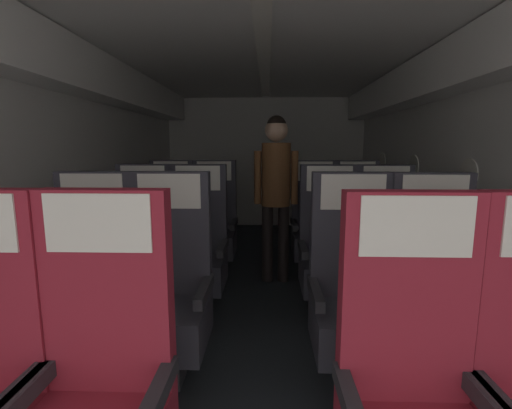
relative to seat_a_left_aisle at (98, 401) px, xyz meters
name	(u,v)px	position (x,y,z in m)	size (l,w,h in m)	color
ground	(263,308)	(0.53, 1.83, -0.51)	(3.53, 6.92, 0.02)	#23282D
fuselage_shell	(264,120)	(0.53, 2.10, 1.07)	(3.41, 6.57, 2.21)	silver
seat_a_left_aisle	(98,401)	(0.00, 0.00, 0.00)	(0.48, 0.47, 1.21)	#38383D
seat_b_left_window	(92,295)	(-0.45, 0.87, 0.00)	(0.48, 0.47, 1.21)	#38383D
seat_b_left_aisle	(169,296)	(0.00, 0.87, 0.00)	(0.48, 0.47, 1.21)	#38383D
seat_b_right_aisle	(434,301)	(1.49, 0.85, 0.00)	(0.48, 0.47, 1.21)	#38383D
seat_b_right_window	(352,298)	(1.05, 0.87, 0.00)	(0.48, 0.47, 1.21)	#38383D
seat_c_left_window	(143,251)	(-0.45, 1.75, 0.00)	(0.48, 0.47, 1.21)	#38383D
seat_c_left_aisle	(198,252)	(0.00, 1.74, 0.00)	(0.48, 0.47, 1.21)	#38383D
seat_c_right_aisle	(385,254)	(1.51, 1.74, 0.00)	(0.48, 0.47, 1.21)	#38383D
seat_c_right_window	(329,254)	(1.06, 1.73, 0.00)	(0.48, 0.47, 1.21)	#38383D
seat_d_left_window	(171,228)	(-0.45, 2.61, 0.00)	(0.48, 0.47, 1.21)	#38383D
seat_d_left_aisle	(214,228)	(0.00, 2.62, 0.00)	(0.48, 0.47, 1.21)	#38383D
seat_d_right_aisle	(357,229)	(1.50, 2.62, 0.00)	(0.48, 0.47, 1.21)	#38383D
seat_d_right_window	(314,229)	(1.05, 2.61, 0.00)	(0.48, 0.47, 1.21)	#38383D
flight_attendant	(276,181)	(0.65, 2.45, 0.52)	(0.43, 0.28, 1.65)	black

